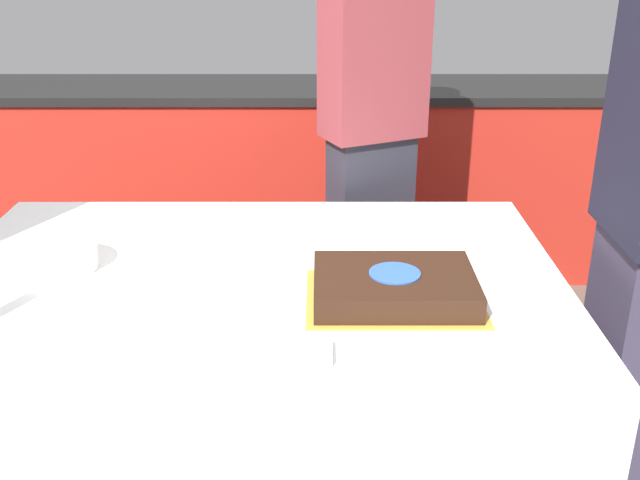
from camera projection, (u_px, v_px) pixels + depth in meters
ground_plane at (259, 479)px, 2.37m from camera, size 14.00×14.00×0.00m
back_counter at (281, 178)px, 3.72m from camera, size 4.40×0.58×0.92m
dining_table at (255, 382)px, 2.23m from camera, size 1.73×1.17×0.72m
cake at (395, 286)px, 1.93m from camera, size 0.45×0.34×0.08m
plate_stack at (58, 257)px, 2.10m from camera, size 0.22×0.22×0.07m
side_plate_near_cake at (408, 250)px, 2.23m from camera, size 0.20×0.20×0.00m
utensil_pile at (301, 353)px, 1.68m from camera, size 0.14×0.09×0.02m
person_cutting_cake at (372, 136)px, 2.76m from camera, size 0.41×0.33×1.70m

